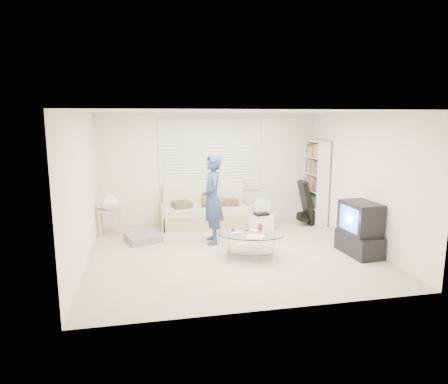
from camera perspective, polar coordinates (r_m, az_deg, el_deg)
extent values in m
plane|color=tan|center=(7.32, 1.06, -8.57)|extent=(5.00, 5.00, 0.00)
cube|color=white|center=(9.19, -1.99, 3.42)|extent=(5.00, 0.02, 2.50)
cube|color=white|center=(4.88, 6.91, -3.19)|extent=(5.00, 0.02, 2.50)
cube|color=white|center=(6.91, -19.58, 0.37)|extent=(0.02, 4.50, 2.50)
cube|color=white|center=(7.93, 19.01, 1.67)|extent=(0.02, 4.50, 2.50)
cube|color=white|center=(6.91, 1.13, 11.41)|extent=(5.00, 4.50, 0.02)
cube|color=white|center=(9.13, -1.97, 5.26)|extent=(2.32, 0.06, 1.62)
cube|color=black|center=(9.11, -1.95, 5.25)|extent=(2.20, 0.01, 1.50)
cube|color=silver|center=(9.09, -1.93, 5.24)|extent=(2.16, 0.04, 1.50)
cube|color=silver|center=(9.11, -1.95, 5.25)|extent=(2.32, 0.08, 1.62)
cube|color=tan|center=(8.96, -2.64, -3.92)|extent=(1.91, 0.77, 0.31)
cube|color=beige|center=(8.89, -2.63, -2.52)|extent=(1.84, 0.71, 0.15)
cube|color=beige|center=(9.14, -2.97, -0.31)|extent=(1.84, 0.21, 0.59)
cube|color=tan|center=(8.84, -8.79, -3.47)|extent=(0.06, 0.77, 0.54)
cube|color=tan|center=(9.13, 3.31, -2.92)|extent=(0.06, 0.77, 0.54)
cube|color=#435325|center=(8.76, -6.01, -1.80)|extent=(0.45, 0.45, 0.13)
cylinder|color=#435325|center=(8.81, -1.66, -1.42)|extent=(0.48, 0.21, 0.21)
cube|color=#4C3726|center=(8.96, 0.99, -1.52)|extent=(0.40, 0.40, 0.11)
cube|color=slate|center=(8.07, -11.44, -6.41)|extent=(0.77, 0.77, 0.14)
cube|color=tan|center=(8.55, -16.01, -2.52)|extent=(0.47, 0.38, 0.04)
cube|color=tan|center=(8.49, -17.27, -4.52)|extent=(0.04, 0.04, 0.51)
cube|color=tan|center=(8.46, -14.71, -4.44)|extent=(0.04, 0.04, 0.51)
cube|color=tan|center=(8.77, -17.09, -4.04)|extent=(0.04, 0.04, 0.51)
cube|color=tan|center=(8.74, -14.61, -3.96)|extent=(0.04, 0.04, 0.51)
imported|color=white|center=(8.50, -16.09, -1.09)|extent=(0.38, 0.38, 0.40)
cube|color=white|center=(9.31, 13.01, 1.35)|extent=(0.30, 0.80, 1.89)
cube|color=black|center=(9.15, 11.69, -1.46)|extent=(0.35, 0.36, 1.00)
cylinder|color=black|center=(9.21, 11.39, -3.50)|extent=(0.36, 0.37, 0.18)
cylinder|color=white|center=(8.95, 5.36, -4.89)|extent=(0.27, 0.27, 0.03)
cylinder|color=white|center=(8.91, 5.38, -3.84)|extent=(0.04, 0.04, 0.34)
cylinder|color=white|center=(8.84, 5.41, -2.09)|extent=(0.40, 0.16, 0.40)
cylinder|color=white|center=(8.84, 5.41, -2.09)|extent=(0.11, 0.07, 0.10)
cube|color=white|center=(8.74, 5.35, -4.31)|extent=(0.60, 0.49, 0.32)
cube|color=black|center=(8.69, 5.38, -3.14)|extent=(0.33, 0.26, 0.05)
cube|color=black|center=(7.55, 18.70, -7.00)|extent=(0.52, 0.90, 0.39)
cube|color=black|center=(7.42, 18.92, -3.51)|extent=(0.53, 0.76, 0.56)
cube|color=#636FFF|center=(7.29, 17.42, -3.67)|extent=(0.06, 0.56, 0.43)
ellipsoid|color=silver|center=(6.94, 3.83, -6.01)|extent=(1.33, 1.06, 0.02)
ellipsoid|color=silver|center=(7.03, 3.80, -8.32)|extent=(1.02, 0.81, 0.01)
cylinder|color=silver|center=(6.81, 0.32, -8.26)|extent=(0.03, 0.03, 0.40)
cylinder|color=silver|center=(6.78, 7.14, -8.43)|extent=(0.03, 0.03, 0.40)
cylinder|color=silver|center=(7.25, 0.70, -7.07)|extent=(0.03, 0.03, 0.40)
cylinder|color=silver|center=(7.22, 7.09, -7.23)|extent=(0.03, 0.03, 0.40)
cube|color=white|center=(6.86, 1.85, -5.95)|extent=(0.16, 0.11, 0.04)
cube|color=white|center=(7.03, 4.30, -5.56)|extent=(0.18, 0.19, 0.04)
cylinder|color=silver|center=(7.11, 3.22, -5.06)|extent=(0.07, 0.07, 0.11)
cylinder|color=red|center=(7.12, 5.19, -5.02)|extent=(0.07, 0.07, 0.12)
cube|color=black|center=(7.07, 1.30, -5.49)|extent=(0.08, 0.19, 0.02)
cube|color=white|center=(6.75, 4.66, -6.39)|extent=(0.36, 0.39, 0.01)
cube|color=#E3B774|center=(6.73, 4.20, -6.36)|extent=(0.27, 0.32, 0.01)
imported|color=navy|center=(7.62, -1.67, -1.04)|extent=(0.43, 0.64, 1.73)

